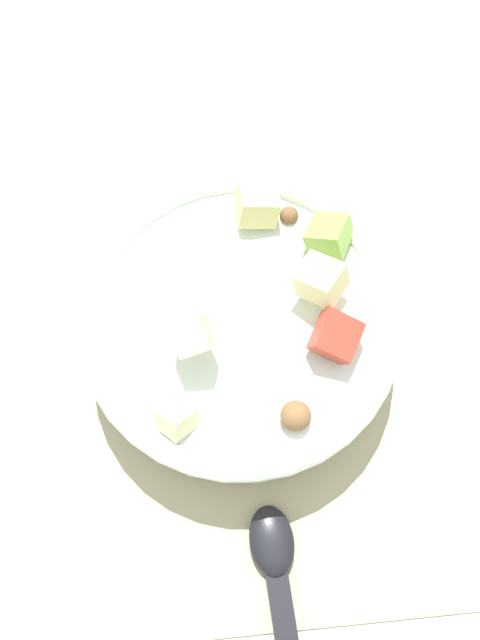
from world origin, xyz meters
The scene contains 4 objects.
ground_plane centered at (0.00, 0.00, 0.00)m, with size 2.40×2.40×0.00m, color silver.
placemat centered at (0.00, 0.00, 0.00)m, with size 0.48×0.37×0.01m, color tan.
salad_bowl centered at (0.00, -0.01, 0.05)m, with size 0.26×0.26×0.12m.
serving_spoon centered at (-0.22, -0.02, 0.01)m, with size 0.23×0.04×0.01m.
Camera 1 is at (-0.19, 0.01, 0.62)m, focal length 40.94 mm.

